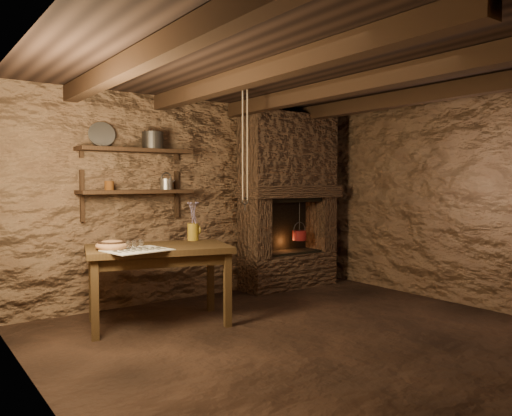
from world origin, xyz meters
TOP-DOWN VIEW (x-y plane):
  - floor at (0.00, 0.00)m, footprint 4.50×4.50m
  - back_wall at (0.00, 2.00)m, footprint 4.50×0.04m
  - left_wall at (-2.25, 0.00)m, footprint 0.04×4.00m
  - right_wall at (2.25, 0.00)m, footprint 0.04×4.00m
  - ceiling at (0.00, 0.00)m, footprint 4.50×4.00m
  - beam_far_left at (-1.50, 0.00)m, footprint 0.14×3.95m
  - beam_mid_left at (-0.50, 0.00)m, footprint 0.14×3.95m
  - beam_mid_right at (0.50, 0.00)m, footprint 0.14×3.95m
  - beam_far_right at (1.50, 0.00)m, footprint 0.14×3.95m
  - shelf_lower at (-0.85, 1.84)m, footprint 1.25×0.30m
  - shelf_upper at (-0.85, 1.84)m, footprint 1.25×0.30m
  - hearth at (1.25, 1.77)m, footprint 1.43×0.51m
  - work_table at (-0.91, 1.16)m, footprint 1.52×1.12m
  - linen_cloth at (-1.21, 0.95)m, footprint 0.60×0.51m
  - pewter_cutlery_row at (-1.21, 0.94)m, footprint 0.48×0.24m
  - drinking_glasses at (-1.20, 1.06)m, footprint 0.18×0.05m
  - stoneware_jug at (-0.41, 1.37)m, footprint 0.15×0.15m
  - wooden_bowl at (-1.37, 1.16)m, footprint 0.31×0.31m
  - iron_stockpot at (-0.65, 1.84)m, footprint 0.28×0.28m
  - tin_pan at (-1.19, 1.94)m, footprint 0.30×0.18m
  - small_kettle at (-0.49, 1.84)m, footprint 0.18×0.14m
  - rusty_tin at (-1.15, 1.84)m, footprint 0.11×0.11m
  - red_pot at (1.40, 1.72)m, footprint 0.23×0.23m
  - hanging_ropes at (0.05, 1.05)m, footprint 0.08×0.08m

SIDE VIEW (x-z plane):
  - floor at x=0.00m, z-range 0.00..0.00m
  - work_table at x=-0.91m, z-range 0.03..0.81m
  - red_pot at x=1.40m, z-range 0.43..0.97m
  - linen_cloth at x=-1.21m, z-range 0.78..0.79m
  - pewter_cutlery_row at x=-1.21m, z-range 0.79..0.80m
  - wooden_bowl at x=-1.37m, z-range 0.76..0.87m
  - drinking_glasses at x=-1.20m, z-range 0.79..0.86m
  - stoneware_jug at x=-0.41m, z-range 0.75..1.17m
  - back_wall at x=0.00m, z-range 0.00..2.40m
  - left_wall at x=-2.25m, z-range 0.00..2.40m
  - right_wall at x=2.25m, z-range 0.00..2.40m
  - hearth at x=1.25m, z-range 0.08..2.38m
  - shelf_lower at x=-0.85m, z-range 1.28..1.32m
  - rusty_tin at x=-1.15m, z-range 1.32..1.42m
  - small_kettle at x=-0.49m, z-range 1.29..1.48m
  - shelf_upper at x=-0.85m, z-range 1.73..1.77m
  - hanging_ropes at x=0.05m, z-range 1.20..2.40m
  - iron_stockpot at x=-0.65m, z-range 1.77..1.94m
  - tin_pan at x=-1.19m, z-range 1.77..2.05m
  - beam_far_left at x=-1.50m, z-range 2.23..2.39m
  - beam_mid_left at x=-0.50m, z-range 2.23..2.39m
  - beam_mid_right at x=0.50m, z-range 2.23..2.39m
  - beam_far_right at x=1.50m, z-range 2.23..2.39m
  - ceiling at x=0.00m, z-range 2.38..2.42m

